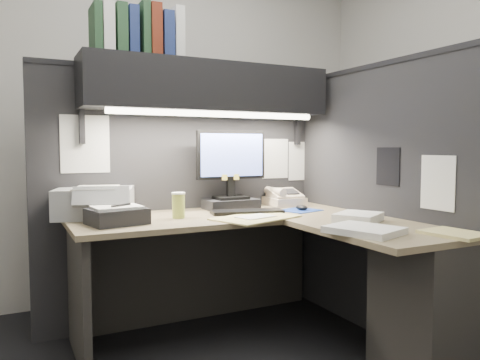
# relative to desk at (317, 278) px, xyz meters

# --- Properties ---
(wall_back) EXTENTS (3.50, 0.04, 2.70)m
(wall_back) POSITION_rel_desk_xyz_m (-0.43, 1.50, 0.91)
(wall_back) COLOR beige
(wall_back) RESTS_ON floor
(partition_back) EXTENTS (1.90, 0.06, 1.60)m
(partition_back) POSITION_rel_desk_xyz_m (-0.40, 0.93, 0.36)
(partition_back) COLOR black
(partition_back) RESTS_ON floor
(partition_right) EXTENTS (0.06, 1.50, 1.60)m
(partition_right) POSITION_rel_desk_xyz_m (0.55, 0.18, 0.36)
(partition_right) COLOR black
(partition_right) RESTS_ON floor
(desk) EXTENTS (1.70, 1.53, 0.73)m
(desk) POSITION_rel_desk_xyz_m (0.00, 0.00, 0.00)
(desk) COLOR #816F52
(desk) RESTS_ON floor
(overhead_shelf) EXTENTS (1.55, 0.34, 0.30)m
(overhead_shelf) POSITION_rel_desk_xyz_m (-0.30, 0.75, 1.06)
(overhead_shelf) COLOR black
(overhead_shelf) RESTS_ON partition_back
(task_light_tube) EXTENTS (1.32, 0.04, 0.04)m
(task_light_tube) POSITION_rel_desk_xyz_m (-0.30, 0.61, 0.89)
(task_light_tube) COLOR white
(task_light_tube) RESTS_ON overhead_shelf
(monitor) EXTENTS (0.47, 0.21, 0.51)m
(monitor) POSITION_rel_desk_xyz_m (-0.15, 0.74, 0.49)
(monitor) COLOR black
(monitor) RESTS_ON desk
(keyboard) EXTENTS (0.46, 0.24, 0.02)m
(keyboard) POSITION_rel_desk_xyz_m (-0.15, 0.52, 0.30)
(keyboard) COLOR black
(keyboard) RESTS_ON desk
(mousepad) EXTENTS (0.28, 0.26, 0.00)m
(mousepad) POSITION_rel_desk_xyz_m (0.21, 0.49, 0.29)
(mousepad) COLOR navy
(mousepad) RESTS_ON desk
(mouse) EXTENTS (0.07, 0.10, 0.03)m
(mouse) POSITION_rel_desk_xyz_m (0.22, 0.47, 0.31)
(mouse) COLOR black
(mouse) RESTS_ON mousepad
(telephone) EXTENTS (0.24, 0.25, 0.09)m
(telephone) POSITION_rel_desk_xyz_m (0.26, 0.75, 0.33)
(telephone) COLOR beige
(telephone) RESTS_ON desk
(coffee_cup) EXTENTS (0.09, 0.09, 0.14)m
(coffee_cup) POSITION_rel_desk_xyz_m (-0.58, 0.53, 0.35)
(coffee_cup) COLOR #C3D254
(coffee_cup) RESTS_ON desk
(printer) EXTENTS (0.51, 0.47, 0.17)m
(printer) POSITION_rel_desk_xyz_m (-0.99, 0.79, 0.37)
(printer) COLOR #979A9C
(printer) RESTS_ON desk
(notebook_stack) EXTENTS (0.32, 0.28, 0.08)m
(notebook_stack) POSITION_rel_desk_xyz_m (-0.94, 0.48, 0.33)
(notebook_stack) COLOR black
(notebook_stack) RESTS_ON desk
(open_folder) EXTENTS (0.54, 0.44, 0.01)m
(open_folder) POSITION_rel_desk_xyz_m (-0.20, 0.32, 0.29)
(open_folder) COLOR tan
(open_folder) RESTS_ON desk
(paper_stack_a) EXTENTS (0.32, 0.31, 0.05)m
(paper_stack_a) POSITION_rel_desk_xyz_m (0.24, -0.03, 0.31)
(paper_stack_a) COLOR white
(paper_stack_a) RESTS_ON desk
(paper_stack_b) EXTENTS (0.34, 0.38, 0.03)m
(paper_stack_b) POSITION_rel_desk_xyz_m (0.04, -0.31, 0.30)
(paper_stack_b) COLOR white
(paper_stack_b) RESTS_ON desk
(manila_stack) EXTENTS (0.24, 0.29, 0.02)m
(manila_stack) POSITION_rel_desk_xyz_m (0.38, -0.53, 0.29)
(manila_stack) COLOR tan
(manila_stack) RESTS_ON desk
(binder_row) EXTENTS (0.51, 0.25, 0.31)m
(binder_row) POSITION_rel_desk_xyz_m (-0.74, 0.75, 1.35)
(binder_row) COLOR #204126
(binder_row) RESTS_ON overhead_shelf
(pinned_papers) EXTENTS (1.76, 1.31, 0.51)m
(pinned_papers) POSITION_rel_desk_xyz_m (-0.00, 0.56, 0.61)
(pinned_papers) COLOR white
(pinned_papers) RESTS_ON partition_back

